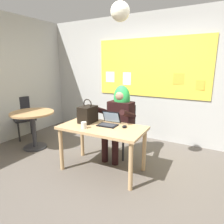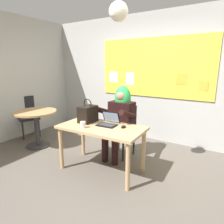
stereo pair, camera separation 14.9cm
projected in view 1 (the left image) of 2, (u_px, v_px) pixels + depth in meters
ground_plane at (106, 175)px, 2.94m from camera, size 24.00×24.00×0.00m
wall_back_bulletin at (151, 78)px, 4.18m from camera, size 5.23×1.91×2.64m
desk_main at (102, 133)px, 2.95m from camera, size 1.30×0.72×0.71m
chair_at_desk at (123, 127)px, 3.57m from camera, size 0.46×0.46×0.91m
person_costumed at (119, 116)px, 3.41m from camera, size 0.60×0.61×1.26m
laptop at (109, 122)px, 3.01m from camera, size 0.31×0.31×0.20m
computer_mouse at (124, 126)px, 2.88m from camera, size 0.06×0.11×0.03m
handbag at (88, 114)px, 3.12m from camera, size 0.20×0.30×0.38m
coffee_mug at (84, 125)px, 2.84m from camera, size 0.08×0.08×0.09m
side_table_round at (33, 121)px, 3.80m from camera, size 0.81×0.81×0.73m
chair_spare_by_window at (23, 115)px, 4.42m from camera, size 0.55×0.55×0.90m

